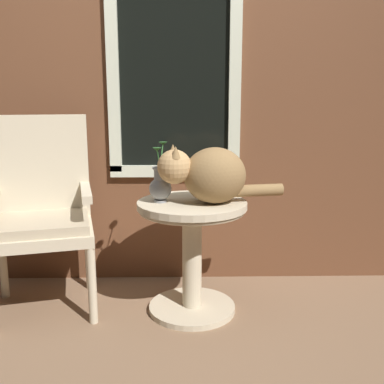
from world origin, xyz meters
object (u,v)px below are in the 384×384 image
(wicker_side_table, at_px, (192,238))
(pewter_vase_with_ivy, at_px, (160,185))
(wicker_chair, at_px, (41,207))
(cat, at_px, (210,174))

(wicker_side_table, relative_size, pewter_vase_with_ivy, 2.00)
(wicker_chair, bearing_deg, wicker_side_table, -7.32)
(wicker_side_table, xyz_separation_m, cat, (0.09, -0.04, 0.35))
(cat, distance_m, pewter_vase_with_ivy, 0.26)
(wicker_chair, distance_m, cat, 0.94)
(wicker_side_table, relative_size, cat, 0.94)
(wicker_side_table, bearing_deg, wicker_chair, 172.68)
(wicker_side_table, xyz_separation_m, wicker_chair, (-0.81, 0.10, 0.15))
(wicker_chair, height_order, pewter_vase_with_ivy, wicker_chair)
(wicker_side_table, bearing_deg, pewter_vase_with_ivy, -177.49)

